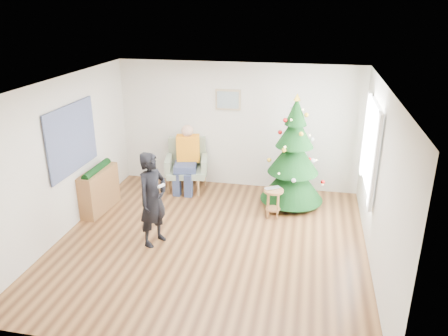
% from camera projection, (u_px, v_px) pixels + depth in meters
% --- Properties ---
extents(floor, '(5.00, 5.00, 0.00)m').
position_uv_depth(floor, '(211.00, 243.00, 7.19)').
color(floor, brown).
rests_on(floor, ground).
extents(ceiling, '(5.00, 5.00, 0.00)m').
position_uv_depth(ceiling, '(209.00, 85.00, 6.25)').
color(ceiling, white).
rests_on(ceiling, wall_back).
extents(wall_back, '(5.00, 0.00, 5.00)m').
position_uv_depth(wall_back, '(238.00, 126.00, 9.00)').
color(wall_back, silver).
rests_on(wall_back, floor).
extents(wall_front, '(5.00, 0.00, 5.00)m').
position_uv_depth(wall_front, '(153.00, 257.00, 4.44)').
color(wall_front, silver).
rests_on(wall_front, floor).
extents(wall_left, '(0.00, 5.00, 5.00)m').
position_uv_depth(wall_left, '(62.00, 158.00, 7.19)').
color(wall_left, silver).
rests_on(wall_left, floor).
extents(wall_right, '(0.00, 5.00, 5.00)m').
position_uv_depth(wall_right, '(379.00, 182.00, 6.25)').
color(wall_right, silver).
rests_on(wall_right, floor).
extents(window_panel, '(0.04, 1.30, 1.40)m').
position_uv_depth(window_panel, '(371.00, 147.00, 7.10)').
color(window_panel, white).
rests_on(window_panel, wall_right).
extents(curtains, '(0.05, 1.75, 1.50)m').
position_uv_depth(curtains, '(369.00, 147.00, 7.10)').
color(curtains, white).
rests_on(curtains, wall_right).
extents(christmas_tree, '(1.21, 1.21, 2.18)m').
position_uv_depth(christmas_tree, '(294.00, 157.00, 8.20)').
color(christmas_tree, '#3F2816').
rests_on(christmas_tree, floor).
extents(stool, '(0.36, 0.36, 0.54)m').
position_uv_depth(stool, '(273.00, 203.00, 7.95)').
color(stool, brown).
rests_on(stool, floor).
extents(laptop, '(0.35, 0.33, 0.02)m').
position_uv_depth(laptop, '(274.00, 189.00, 7.85)').
color(laptop, silver).
rests_on(laptop, stool).
extents(armchair, '(0.96, 0.91, 1.05)m').
position_uv_depth(armchair, '(187.00, 171.00, 9.12)').
color(armchair, gray).
rests_on(armchair, floor).
extents(seated_person, '(0.54, 0.72, 1.37)m').
position_uv_depth(seated_person, '(186.00, 158.00, 8.95)').
color(seated_person, navy).
rests_on(seated_person, armchair).
extents(standing_man, '(0.56, 0.67, 1.56)m').
position_uv_depth(standing_man, '(153.00, 199.00, 6.92)').
color(standing_man, black).
rests_on(standing_man, floor).
extents(game_controller, '(0.08, 0.13, 0.04)m').
position_uv_depth(game_controller, '(161.00, 186.00, 6.77)').
color(game_controller, white).
rests_on(game_controller, standing_man).
extents(console, '(0.37, 1.02, 0.80)m').
position_uv_depth(console, '(99.00, 190.00, 8.18)').
color(console, brown).
rests_on(console, floor).
extents(garland, '(0.14, 0.90, 0.14)m').
position_uv_depth(garland, '(97.00, 169.00, 8.03)').
color(garland, black).
rests_on(garland, console).
extents(tapestry, '(0.03, 1.50, 1.15)m').
position_uv_depth(tapestry, '(72.00, 138.00, 7.37)').
color(tapestry, black).
rests_on(tapestry, wall_left).
extents(framed_picture, '(0.52, 0.05, 0.42)m').
position_uv_depth(framed_picture, '(228.00, 100.00, 8.81)').
color(framed_picture, tan).
rests_on(framed_picture, wall_back).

